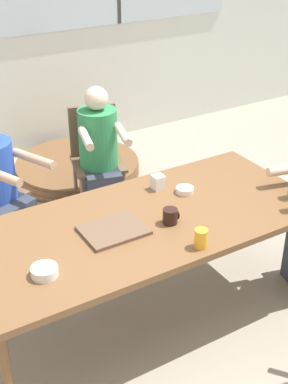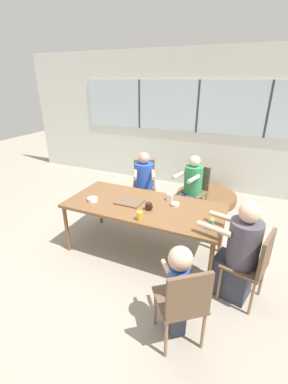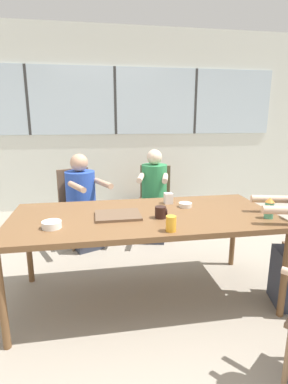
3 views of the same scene
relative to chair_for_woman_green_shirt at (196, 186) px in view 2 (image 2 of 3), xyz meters
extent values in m
plane|color=gray|center=(-0.37, -1.39, -0.52)|extent=(16.00, 16.00, 0.00)
cube|color=silver|center=(-0.37, 1.31, 0.88)|extent=(8.40, 0.06, 2.80)
cube|color=silver|center=(-0.37, 1.27, 1.18)|extent=(5.20, 0.02, 1.01)
cube|color=#333333|center=(-1.67, 1.26, 1.18)|extent=(0.04, 0.01, 1.01)
cube|color=#333333|center=(-0.37, 1.26, 1.18)|extent=(0.04, 0.01, 1.01)
cube|color=#333333|center=(0.93, 1.26, 1.18)|extent=(0.04, 0.01, 1.01)
cube|color=brown|center=(-0.37, -1.39, 0.18)|extent=(2.05, 0.93, 0.04)
cylinder|color=brown|center=(-1.35, -1.80, -0.18)|extent=(0.05, 0.05, 0.68)
cylinder|color=brown|center=(0.60, -1.80, -0.18)|extent=(0.05, 0.05, 0.68)
cylinder|color=brown|center=(-1.35, -0.97, -0.18)|extent=(0.05, 0.05, 0.68)
cylinder|color=brown|center=(0.60, -0.97, -0.18)|extent=(0.05, 0.05, 0.68)
cube|color=brown|center=(-0.02, -0.09, -0.08)|extent=(0.49, 0.49, 0.03)
cube|color=brown|center=(0.02, 0.09, 0.14)|extent=(0.38, 0.13, 0.42)
cylinder|color=#8C6B4C|center=(0.10, -0.30, -0.31)|extent=(0.03, 0.03, 0.43)
cylinder|color=#8C6B4C|center=(-0.23, -0.21, -0.31)|extent=(0.03, 0.03, 0.43)
cylinder|color=#8C6B4C|center=(0.18, 0.03, -0.31)|extent=(0.03, 0.03, 0.43)
cylinder|color=#8C6B4C|center=(-0.14, 0.12, -0.31)|extent=(0.03, 0.03, 0.43)
cube|color=brown|center=(0.93, -1.72, -0.08)|extent=(0.49, 0.49, 0.03)
cube|color=brown|center=(1.10, -1.77, 0.14)|extent=(0.13, 0.38, 0.42)
cylinder|color=#8C6B4C|center=(0.72, -1.84, -0.31)|extent=(0.03, 0.03, 0.43)
cylinder|color=#8C6B4C|center=(0.81, -1.51, -0.31)|extent=(0.03, 0.03, 0.43)
cylinder|color=#8C6B4C|center=(1.05, -1.93, -0.31)|extent=(0.03, 0.03, 0.43)
cylinder|color=#8C6B4C|center=(1.14, -1.60, -0.31)|extent=(0.03, 0.03, 0.43)
cube|color=brown|center=(-0.92, -0.16, -0.08)|extent=(0.53, 0.53, 0.03)
cube|color=brown|center=(-0.99, 0.01, 0.14)|extent=(0.36, 0.19, 0.42)
cylinder|color=#8C6B4C|center=(-0.70, -0.24, -0.31)|extent=(0.03, 0.03, 0.43)
cylinder|color=#8C6B4C|center=(-1.01, -0.38, -0.31)|extent=(0.03, 0.03, 0.43)
cylinder|color=#8C6B4C|center=(-0.83, 0.07, -0.31)|extent=(0.03, 0.03, 0.43)
cylinder|color=#8C6B4C|center=(-1.15, -0.07, -0.31)|extent=(0.03, 0.03, 0.43)
cube|color=brown|center=(0.45, -2.45, -0.08)|extent=(0.56, 0.56, 0.03)
cube|color=brown|center=(0.56, -2.59, 0.14)|extent=(0.32, 0.26, 0.42)
cylinder|color=#8C6B4C|center=(0.21, -2.42, -0.31)|extent=(0.03, 0.03, 0.43)
cylinder|color=#8C6B4C|center=(0.48, -2.21, -0.31)|extent=(0.03, 0.03, 0.43)
cylinder|color=#8C6B4C|center=(0.42, -2.69, -0.31)|extent=(0.03, 0.03, 0.43)
cylinder|color=#8C6B4C|center=(0.69, -2.48, -0.31)|extent=(0.03, 0.03, 0.43)
cube|color=#333847|center=(-0.05, -0.19, -0.30)|extent=(0.36, 0.42, 0.45)
cylinder|color=#2D844C|center=(-0.03, -0.13, 0.16)|extent=(0.30, 0.30, 0.46)
sphere|color=beige|center=(-0.03, -0.13, 0.48)|extent=(0.18, 0.18, 0.18)
cylinder|color=beige|center=(0.03, -0.41, 0.28)|extent=(0.14, 0.34, 0.06)
cylinder|color=beige|center=(-0.23, -0.34, 0.28)|extent=(0.14, 0.34, 0.06)
cube|color=#333847|center=(0.83, -1.69, -0.30)|extent=(0.45, 0.38, 0.45)
cylinder|color=#4C4751|center=(0.89, -1.71, 0.18)|extent=(0.33, 0.33, 0.49)
sphere|color=#DBB293|center=(0.89, -1.71, 0.53)|extent=(0.21, 0.21, 0.21)
cylinder|color=#DBB293|center=(0.58, -1.78, 0.31)|extent=(0.36, 0.15, 0.06)
cylinder|color=#DBB293|center=(0.66, -1.50, 0.31)|extent=(0.36, 0.15, 0.06)
cube|color=#333847|center=(-0.88, -0.26, -0.30)|extent=(0.44, 0.49, 0.45)
cylinder|color=#284CB7|center=(-0.90, -0.20, 0.14)|extent=(0.33, 0.33, 0.42)
sphere|color=tan|center=(-0.90, -0.20, 0.45)|extent=(0.20, 0.20, 0.20)
cylinder|color=tan|center=(-0.65, -0.39, 0.25)|extent=(0.20, 0.36, 0.06)
cylinder|color=tan|center=(-0.93, -0.52, 0.25)|extent=(0.20, 0.36, 0.06)
cube|color=#333847|center=(0.40, -2.39, -0.30)|extent=(0.24, 0.25, 0.45)
cylinder|color=#284CB7|center=(0.42, -2.42, 0.08)|extent=(0.17, 0.17, 0.30)
sphere|color=#DBB293|center=(0.42, -2.42, 0.34)|extent=(0.21, 0.21, 0.21)
cylinder|color=#DBB293|center=(0.28, -2.35, 0.15)|extent=(0.14, 0.17, 0.04)
cylinder|color=#DBB293|center=(0.40, -2.26, 0.15)|extent=(0.14, 0.17, 0.04)
cube|color=brown|center=(-0.58, -1.41, 0.21)|extent=(0.34, 0.27, 0.02)
cylinder|color=black|center=(-0.27, -1.49, 0.25)|extent=(0.08, 0.08, 0.09)
torus|color=black|center=(-0.22, -1.49, 0.25)|extent=(0.01, 0.06, 0.06)
cylinder|color=#4CA57F|center=(0.53, -1.63, 0.26)|extent=(0.07, 0.07, 0.12)
cone|color=orange|center=(0.53, -1.63, 0.34)|extent=(0.07, 0.07, 0.04)
cylinder|color=gold|center=(-0.26, -1.77, 0.25)|extent=(0.07, 0.07, 0.10)
cube|color=silver|center=(-0.11, -1.12, 0.25)|extent=(0.07, 0.07, 0.09)
cylinder|color=white|center=(-1.05, -1.57, 0.23)|extent=(0.13, 0.13, 0.05)
cylinder|color=silver|center=(0.00, -1.25, 0.22)|extent=(0.11, 0.11, 0.04)
cylinder|color=brown|center=(0.09, 0.60, -0.51)|extent=(1.15, 1.15, 0.03)
cylinder|color=brown|center=(0.09, 0.60, -0.48)|extent=(1.16, 1.16, 0.03)
cylinder|color=brown|center=(0.09, 0.60, -0.45)|extent=(1.15, 1.15, 0.03)
cylinder|color=brown|center=(0.09, 0.60, -0.42)|extent=(1.16, 1.16, 0.03)
cylinder|color=brown|center=(0.09, 0.60, -0.39)|extent=(1.15, 1.15, 0.03)
camera|label=1|loc=(-1.69, -3.59, 1.81)|focal=50.00mm
camera|label=2|loc=(0.85, -4.11, 1.71)|focal=24.00mm
camera|label=3|loc=(-0.75, -3.58, 0.94)|focal=28.00mm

